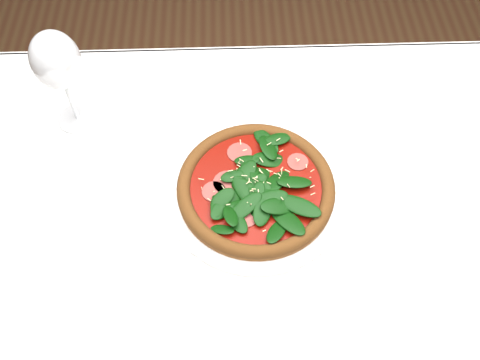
{
  "coord_description": "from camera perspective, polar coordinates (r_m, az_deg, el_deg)",
  "views": [
    {
      "loc": [
        -0.1,
        -0.49,
        1.56
      ],
      "look_at": [
        -0.08,
        0.04,
        0.77
      ],
      "focal_mm": 40.0,
      "sensor_mm": 36.0,
      "label": 1
    }
  ],
  "objects": [
    {
      "name": "plate",
      "position": [
        0.96,
        1.68,
        -1.22
      ],
      "size": [
        0.33,
        0.33,
        0.01
      ],
      "color": "white",
      "rests_on": "dining_table"
    },
    {
      "name": "ground",
      "position": [
        1.64,
        2.89,
        -16.12
      ],
      "size": [
        6.0,
        6.0,
        0.0
      ],
      "primitive_type": "plane",
      "color": "brown",
      "rests_on": "ground"
    },
    {
      "name": "dining_table",
      "position": [
        1.04,
        4.4,
        -5.22
      ],
      "size": [
        1.21,
        0.81,
        0.75
      ],
      "color": "white",
      "rests_on": "ground"
    },
    {
      "name": "pizza",
      "position": [
        0.94,
        1.71,
        -0.61
      ],
      "size": [
        0.36,
        0.36,
        0.04
      ],
      "rotation": [
        0.0,
        0.0,
        -0.38
      ],
      "color": "#9D5A26",
      "rests_on": "plate"
    },
    {
      "name": "saucer_far",
      "position": [
        1.19,
        19.38,
        9.92
      ],
      "size": [
        0.16,
        0.16,
        0.01
      ],
      "color": "white",
      "rests_on": "dining_table"
    },
    {
      "name": "wine_glass",
      "position": [
        1.01,
        -18.98,
        11.77
      ],
      "size": [
        0.09,
        0.09,
        0.22
      ],
      "color": "white",
      "rests_on": "dining_table"
    }
  ]
}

